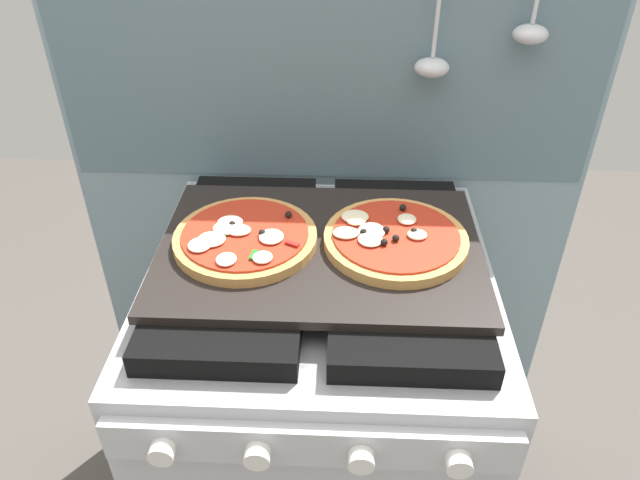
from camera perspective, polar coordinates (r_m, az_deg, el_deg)
name	(u,v)px	position (r m, az deg, el deg)	size (l,w,h in m)	color
kitchen_backsplash	(327,205)	(1.36, 0.70, 3.31)	(1.10, 0.09, 1.55)	#7A939E
stove	(320,423)	(1.33, 0.00, -17.00)	(0.60, 0.64, 0.90)	#B7BABF
baking_tray	(320,249)	(1.01, 0.00, -0.83)	(0.54, 0.38, 0.02)	black
pizza_left	(244,239)	(1.01, -7.26, 0.08)	(0.24, 0.24, 0.03)	#C18947
pizza_right	(394,238)	(1.01, 7.02, 0.17)	(0.24, 0.24, 0.03)	tan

